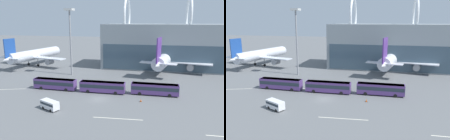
% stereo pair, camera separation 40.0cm
% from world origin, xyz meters
% --- Properties ---
extents(ground_plane, '(440.00, 440.00, 0.00)m').
position_xyz_m(ground_plane, '(0.00, 0.00, 0.00)').
color(ground_plane, slate).
extents(airliner_at_gate_near, '(34.77, 33.82, 13.46)m').
position_xyz_m(airliner_at_gate_near, '(-41.18, 36.65, 5.06)').
color(airliner_at_gate_near, silver).
rests_on(airliner_at_gate_near, ground_plane).
extents(airliner_at_gate_far, '(35.98, 34.86, 14.80)m').
position_xyz_m(airliner_at_gate_far, '(18.24, 38.04, 5.09)').
color(airliner_at_gate_far, silver).
rests_on(airliner_at_gate_far, ground_plane).
extents(shuttle_bus_0, '(13.25, 2.77, 3.30)m').
position_xyz_m(shuttle_bus_0, '(-15.24, 5.41, 1.93)').
color(shuttle_bus_0, '#56387A').
rests_on(shuttle_bus_0, ground_plane).
extents(shuttle_bus_1, '(13.24, 2.73, 3.30)m').
position_xyz_m(shuttle_bus_1, '(-0.29, 5.38, 1.93)').
color(shuttle_bus_1, '#56387A').
rests_on(shuttle_bus_1, ground_plane).
extents(shuttle_bus_2, '(13.21, 2.61, 3.30)m').
position_xyz_m(shuttle_bus_2, '(14.67, 6.44, 1.93)').
color(shuttle_bus_2, '#56387A').
rests_on(shuttle_bus_2, ground_plane).
extents(service_van_foreground, '(5.20, 3.78, 2.22)m').
position_xyz_m(service_van_foreground, '(-9.39, -9.17, 1.31)').
color(service_van_foreground, silver).
rests_on(service_van_foreground, ground_plane).
extents(floodlight_mast, '(3.09, 3.09, 24.94)m').
position_xyz_m(floodlight_mast, '(-17.34, 23.86, 17.72)').
color(floodlight_mast, gray).
rests_on(floodlight_mast, ground_plane).
extents(lane_stripe_0, '(9.09, 0.50, 0.01)m').
position_xyz_m(lane_stripe_0, '(-11.85, 7.42, 0.00)').
color(lane_stripe_0, silver).
rests_on(lane_stripe_0, ground_plane).
extents(lane_stripe_1, '(9.93, 3.54, 0.01)m').
position_xyz_m(lane_stripe_1, '(-29.40, 2.38, 0.00)').
color(lane_stripe_1, silver).
rests_on(lane_stripe_1, ground_plane).
extents(lane_stripe_2, '(10.84, 0.99, 0.01)m').
position_xyz_m(lane_stripe_2, '(7.29, -10.71, 0.00)').
color(lane_stripe_2, silver).
rests_on(lane_stripe_2, ground_plane).
extents(lane_stripe_5, '(7.41, 2.09, 0.01)m').
position_xyz_m(lane_stripe_5, '(10.19, 8.64, 0.00)').
color(lane_stripe_5, silver).
rests_on(lane_stripe_5, ground_plane).
extents(traffic_cone_0, '(0.60, 0.60, 0.75)m').
position_xyz_m(traffic_cone_0, '(11.30, 0.44, 0.36)').
color(traffic_cone_0, black).
rests_on(traffic_cone_0, ground_plane).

